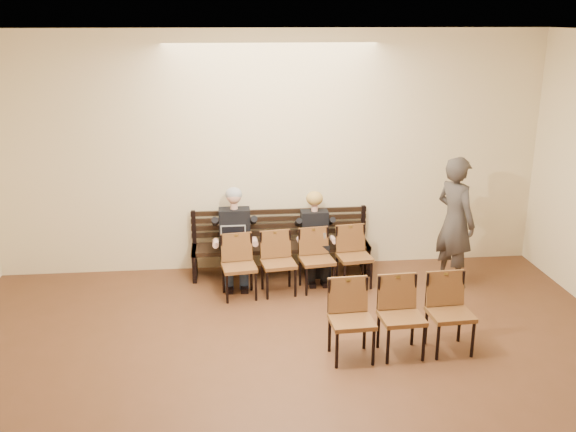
% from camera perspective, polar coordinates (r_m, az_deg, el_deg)
% --- Properties ---
extents(room_walls, '(8.02, 10.01, 3.51)m').
position_cam_1_polar(room_walls, '(5.10, 2.21, 4.71)').
color(room_walls, beige).
rests_on(room_walls, ground).
extents(bench, '(2.60, 0.90, 0.45)m').
position_cam_1_polar(bench, '(9.47, -0.63, -3.87)').
color(bench, black).
rests_on(bench, ground).
extents(seated_man, '(0.55, 0.76, 1.32)m').
position_cam_1_polar(seated_man, '(9.17, -4.74, -1.76)').
color(seated_man, black).
rests_on(seated_man, ground).
extents(seated_woman, '(0.48, 0.67, 1.12)m').
position_cam_1_polar(seated_woman, '(9.29, 2.43, -2.09)').
color(seated_woman, black).
rests_on(seated_woman, ground).
extents(laptop, '(0.40, 0.34, 0.26)m').
position_cam_1_polar(laptop, '(8.99, -4.84, -2.71)').
color(laptop, silver).
rests_on(laptop, bench).
extents(water_bottle, '(0.07, 0.07, 0.21)m').
position_cam_1_polar(water_bottle, '(9.06, 3.21, -2.66)').
color(water_bottle, silver).
rests_on(water_bottle, bench).
extents(bag, '(0.38, 0.27, 0.27)m').
position_cam_1_polar(bag, '(9.43, 2.65, -4.55)').
color(bag, black).
rests_on(bag, ground).
extents(passerby, '(0.78, 0.91, 2.12)m').
position_cam_1_polar(passerby, '(9.16, 14.70, 0.34)').
color(passerby, '#38322E').
rests_on(passerby, ground).
extents(chair_row_front, '(2.12, 0.73, 0.85)m').
position_cam_1_polar(chair_row_front, '(8.81, 0.89, -4.13)').
color(chair_row_front, brown).
rests_on(chair_row_front, ground).
extents(chair_row_back, '(1.63, 0.57, 0.90)m').
position_cam_1_polar(chair_row_back, '(7.31, 10.07, -8.92)').
color(chair_row_back, brown).
rests_on(chair_row_back, ground).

